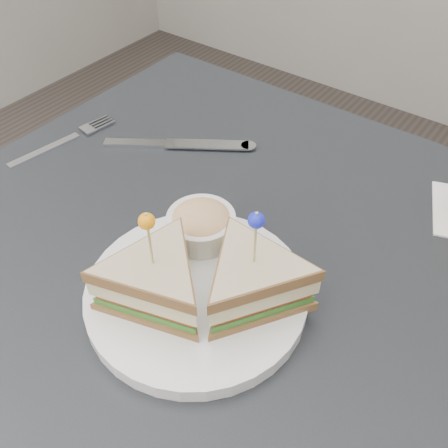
# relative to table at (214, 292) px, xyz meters

# --- Properties ---
(table) EXTENTS (0.80, 0.80, 0.75)m
(table) POSITION_rel_table_xyz_m (0.00, 0.00, 0.00)
(table) COLOR black
(table) RESTS_ON ground
(plate_meal) EXTENTS (0.30, 0.30, 0.15)m
(plate_meal) POSITION_rel_table_xyz_m (0.03, -0.06, 0.12)
(plate_meal) COLOR white
(plate_meal) RESTS_ON table
(cutlery_fork) EXTENTS (0.05, 0.19, 0.01)m
(cutlery_fork) POSITION_rel_table_xyz_m (-0.33, 0.06, 0.08)
(cutlery_fork) COLOR white
(cutlery_fork) RESTS_ON table
(cutlery_knife) EXTENTS (0.21, 0.15, 0.01)m
(cutlery_knife) POSITION_rel_table_xyz_m (-0.19, 0.14, 0.08)
(cutlery_knife) COLOR silver
(cutlery_knife) RESTS_ON table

